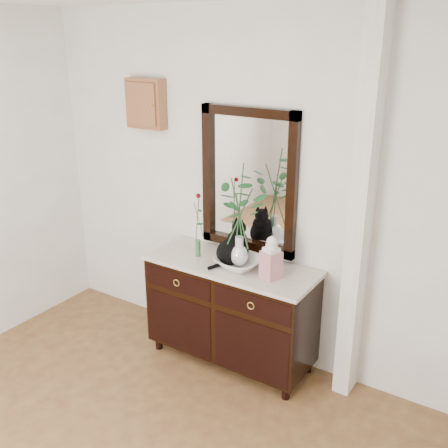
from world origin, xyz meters
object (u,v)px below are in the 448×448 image
Objects in this scene: sideboard at (231,308)px; lotus_bowl at (239,263)px; cat at (233,243)px; ginger_jar at (271,257)px.

lotus_bowl is at bearing -19.18° from sideboard.
cat is 1.02× the size of ginger_jar.
cat reaches higher than ginger_jar.
ginger_jar is at bearing 7.53° from cat.
cat reaches higher than sideboard.
ginger_jar is at bearing -8.66° from sideboard.
sideboard is 0.43m from lotus_bowl.
ginger_jar is (0.37, -0.06, 0.54)m from sideboard.
lotus_bowl reaches higher than sideboard.
cat is (0.00, 0.01, 0.54)m from sideboard.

